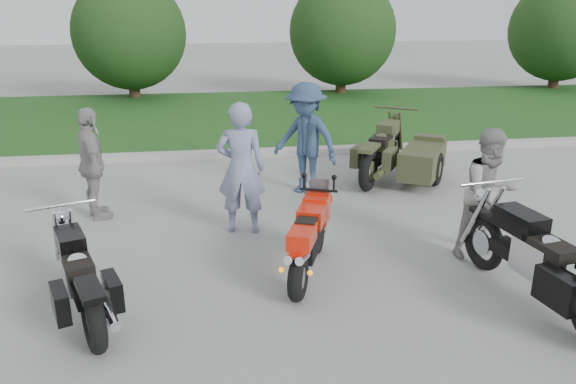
{
  "coord_description": "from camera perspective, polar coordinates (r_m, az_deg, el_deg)",
  "views": [
    {
      "loc": [
        -0.57,
        -5.71,
        3.21
      ],
      "look_at": [
        0.41,
        1.24,
        0.8
      ],
      "focal_mm": 35.0,
      "sensor_mm": 36.0,
      "label": 1
    }
  ],
  "objects": [
    {
      "name": "ground",
      "position": [
        6.58,
        -2.06,
        -10.27
      ],
      "size": [
        80.0,
        80.0,
        0.0
      ],
      "primitive_type": "plane",
      "color": "#9D9D98",
      "rests_on": "ground"
    },
    {
      "name": "curb",
      "position": [
        12.14,
        -5.09,
        3.9
      ],
      "size": [
        60.0,
        0.3,
        0.15
      ],
      "primitive_type": "cube",
      "color": "#A3A19A",
      "rests_on": "ground"
    },
    {
      "name": "grass_strip",
      "position": [
        16.18,
        -5.93,
        7.65
      ],
      "size": [
        60.0,
        8.0,
        0.14
      ],
      "primitive_type": "cube",
      "color": "#2A6221",
      "rests_on": "ground"
    },
    {
      "name": "tree_mid_left",
      "position": [
        19.39,
        -15.8,
        15.26
      ],
      "size": [
        3.6,
        3.6,
        4.0
      ],
      "color": "#3F2B1C",
      "rests_on": "ground"
    },
    {
      "name": "tree_mid_right",
      "position": [
        19.78,
        5.54,
        15.91
      ],
      "size": [
        3.6,
        3.6,
        4.0
      ],
      "color": "#3F2B1C",
      "rests_on": "ground"
    },
    {
      "name": "tree_far_right",
      "position": [
        22.99,
        26.01,
        14.58
      ],
      "size": [
        3.6,
        3.6,
        4.0
      ],
      "color": "#3F2B1C",
      "rests_on": "ground"
    },
    {
      "name": "sportbike_red",
      "position": [
        6.75,
        2.11,
        -4.64
      ],
      "size": [
        0.8,
        1.75,
        0.87
      ],
      "rotation": [
        0.0,
        0.0,
        -0.37
      ],
      "color": "black",
      "rests_on": "ground"
    },
    {
      "name": "cruiser_left",
      "position": [
        6.32,
        -20.35,
        -8.44
      ],
      "size": [
        0.95,
        2.1,
        0.84
      ],
      "rotation": [
        0.0,
        0.0,
        0.36
      ],
      "color": "black",
      "rests_on": "ground"
    },
    {
      "name": "cruiser_right",
      "position": [
        6.66,
        24.58,
        -6.9
      ],
      "size": [
        0.7,
        2.53,
        0.98
      ],
      "rotation": [
        0.0,
        0.0,
        0.17
      ],
      "color": "black",
      "rests_on": "ground"
    },
    {
      "name": "cruiser_sidecar",
      "position": [
        10.57,
        11.8,
        3.49
      ],
      "size": [
        2.02,
        2.4,
        0.99
      ],
      "rotation": [
        0.0,
        0.0,
        -0.56
      ],
      "color": "black",
      "rests_on": "ground"
    },
    {
      "name": "person_stripe",
      "position": [
        7.96,
        -4.79,
        2.4
      ],
      "size": [
        0.75,
        0.55,
        1.9
      ],
      "primitive_type": "imported",
      "rotation": [
        0.0,
        0.0,
        3.0
      ],
      "color": "#7982A5",
      "rests_on": "ground"
    },
    {
      "name": "person_grey",
      "position": [
        7.64,
        19.8,
        -0.19
      ],
      "size": [
        0.94,
        0.79,
        1.71
      ],
      "primitive_type": "imported",
      "rotation": [
        0.0,
        0.0,
        0.2
      ],
      "color": "gray",
      "rests_on": "ground"
    },
    {
      "name": "person_denim",
      "position": [
        9.61,
        1.82,
        5.4
      ],
      "size": [
        1.4,
        1.36,
        1.92
      ],
      "primitive_type": "imported",
      "rotation": [
        0.0,
        0.0,
        -0.74
      ],
      "color": "navy",
      "rests_on": "ground"
    },
    {
      "name": "person_back",
      "position": [
        8.96,
        -19.28,
        2.67
      ],
      "size": [
        0.75,
        1.09,
        1.72
      ],
      "primitive_type": "imported",
      "rotation": [
        0.0,
        0.0,
        1.93
      ],
      "color": "#989892",
      "rests_on": "ground"
    }
  ]
}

